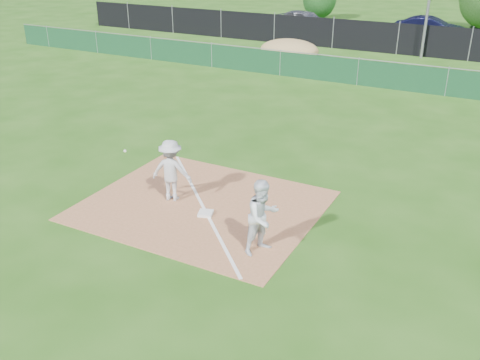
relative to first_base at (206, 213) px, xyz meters
name	(u,v)px	position (x,y,z in m)	size (l,w,h in m)	color
ground	(320,114)	(-0.36, 9.41, -0.06)	(90.00, 90.00, 0.00)	#214E10
infield_dirt	(202,205)	(-0.36, 0.41, -0.05)	(6.00, 5.00, 0.02)	#98603D
foul_line	(202,205)	(-0.36, 0.41, -0.03)	(0.08, 7.00, 0.01)	white
green_fence	(358,72)	(-0.36, 14.41, 0.54)	(44.00, 0.05, 1.20)	#0E361C
dirt_mound	(289,50)	(-5.36, 17.91, 0.53)	(3.38, 2.60, 1.17)	#9A7D4A
black_fence	(398,39)	(-0.36, 22.41, 0.84)	(46.00, 0.04, 1.80)	black
parking_lot	(414,41)	(-0.36, 27.41, -0.05)	(46.00, 9.00, 0.01)	black
first_base	(206,213)	(0.00, 0.00, 0.00)	(0.36, 0.36, 0.08)	silver
play_at_first	(171,170)	(-1.25, 0.35, 0.81)	(2.13, 0.86, 1.69)	silver
runner	(263,217)	(2.01, -0.84, 0.82)	(0.86, 0.67, 1.76)	silver
car_left	(305,21)	(-7.97, 26.75, 0.75)	(1.89, 4.71, 1.60)	#AEB0B7
car_mid	(430,29)	(0.53, 27.79, 0.72)	(1.63, 4.67, 1.54)	black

